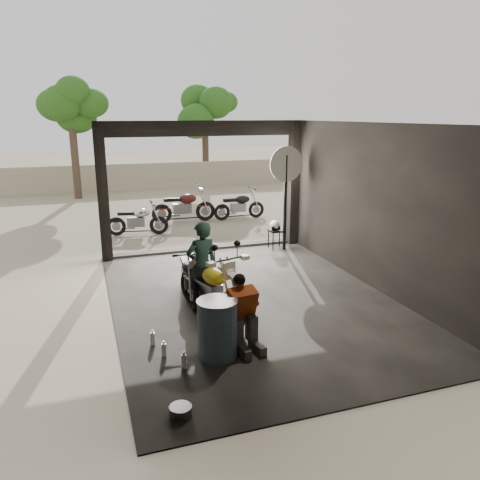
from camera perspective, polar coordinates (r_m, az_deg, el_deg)
ground at (r=8.77m, az=1.39°, el=-7.35°), size 80.00×80.00×0.00m
garage at (r=8.86m, az=0.23°, el=1.60°), size 7.00×7.13×3.20m
boundary_wall at (r=21.96m, az=-11.32°, el=7.64°), size 18.00×0.30×1.20m
tree_left at (r=20.11m, az=-20.07°, el=16.06°), size 2.20×2.20×5.60m
tree_right at (r=22.32m, az=-4.32°, el=15.62°), size 2.20×2.20×5.00m
main_bike at (r=7.93m, az=-3.64°, el=-5.31°), size 1.21×1.89×1.17m
left_bike at (r=8.71m, az=-6.23°, el=-4.01°), size 0.74×1.54×1.01m
outside_bike_a at (r=13.58m, az=-12.41°, el=2.69°), size 1.59×0.87×1.02m
outside_bike_b at (r=14.94m, az=-6.88°, el=4.40°), size 1.77×0.75×1.20m
outside_bike_c at (r=15.32m, az=-0.08°, el=4.44°), size 1.53×0.67×1.02m
rider at (r=8.21m, az=-4.66°, el=-3.08°), size 0.64×0.49×1.59m
mechanic at (r=6.84m, az=0.55°, el=-9.15°), size 0.65×0.81×1.08m
stool at (r=11.91m, az=4.47°, el=0.91°), size 0.37×0.37×0.51m
helmet at (r=11.85m, az=4.23°, el=1.83°), size 0.27×0.28×0.25m
oil_drum at (r=6.67m, az=-2.77°, el=-10.87°), size 0.69×0.69×0.86m
sign_post at (r=11.58m, az=5.62°, el=7.25°), size 0.87×0.08×2.61m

